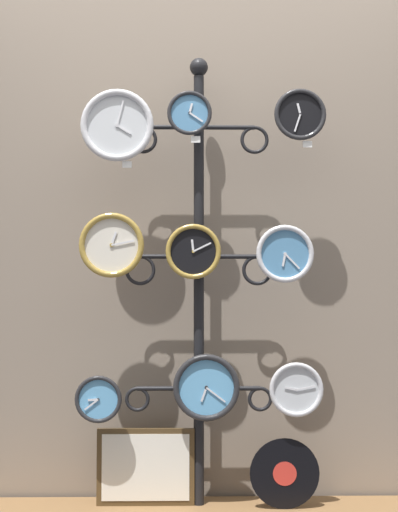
# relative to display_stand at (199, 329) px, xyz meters

# --- Properties ---
(shop_wall) EXTENTS (4.40, 0.04, 2.80)m
(shop_wall) POSITION_rel_display_stand_xyz_m (0.00, 0.16, 0.59)
(shop_wall) COLOR gray
(shop_wall) RESTS_ON ground_plane
(display_stand) EXTENTS (0.65, 0.35, 2.01)m
(display_stand) POSITION_rel_display_stand_xyz_m (0.00, 0.00, 0.00)
(display_stand) COLOR black
(display_stand) RESTS_ON ground_plane
(clock_top_left) EXTENTS (0.31, 0.04, 0.31)m
(clock_top_left) POSITION_rel_display_stand_xyz_m (-0.35, -0.09, 0.87)
(clock_top_left) COLOR silver
(clock_top_center) EXTENTS (0.19, 0.04, 0.19)m
(clock_top_center) POSITION_rel_display_stand_xyz_m (-0.04, -0.09, 0.93)
(clock_top_center) COLOR #4C84B2
(clock_top_right) EXTENTS (0.22, 0.04, 0.22)m
(clock_top_right) POSITION_rel_display_stand_xyz_m (0.43, -0.09, 0.92)
(clock_top_right) COLOR black
(clock_middle_left) EXTENTS (0.28, 0.04, 0.28)m
(clock_middle_left) POSITION_rel_display_stand_xyz_m (-0.37, -0.10, 0.36)
(clock_middle_left) COLOR silver
(clock_middle_center) EXTENTS (0.24, 0.04, 0.24)m
(clock_middle_center) POSITION_rel_display_stand_xyz_m (-0.03, -0.08, 0.33)
(clock_middle_center) COLOR black
(clock_middle_right) EXTENTS (0.25, 0.04, 0.25)m
(clock_middle_right) POSITION_rel_display_stand_xyz_m (0.37, -0.08, 0.32)
(clock_middle_right) COLOR #4C84B2
(clock_bottom_left) EXTENTS (0.20, 0.04, 0.20)m
(clock_bottom_left) POSITION_rel_display_stand_xyz_m (-0.42, -0.11, -0.28)
(clock_bottom_left) COLOR #60A8DB
(clock_bottom_center) EXTENTS (0.28, 0.04, 0.28)m
(clock_bottom_center) POSITION_rel_display_stand_xyz_m (0.03, -0.08, -0.24)
(clock_bottom_center) COLOR #60A8DB
(clock_bottom_right) EXTENTS (0.23, 0.04, 0.23)m
(clock_bottom_right) POSITION_rel_display_stand_xyz_m (0.41, -0.11, -0.25)
(clock_bottom_right) COLOR silver
(vinyl_record) EXTENTS (0.29, 0.01, 0.29)m
(vinyl_record) POSITION_rel_display_stand_xyz_m (0.36, -0.07, -0.60)
(vinyl_record) COLOR black
(vinyl_record) RESTS_ON low_shelf
(picture_frame) EXTENTS (0.42, 0.02, 0.32)m
(picture_frame) POSITION_rel_display_stand_xyz_m (-0.23, -0.01, -0.59)
(picture_frame) COLOR #4C381E
(picture_frame) RESTS_ON low_shelf
(price_tag_upper) EXTENTS (0.04, 0.00, 0.03)m
(price_tag_upper) POSITION_rel_display_stand_xyz_m (-0.31, -0.09, 0.71)
(price_tag_upper) COLOR white
(price_tag_mid) EXTENTS (0.04, 0.00, 0.03)m
(price_tag_mid) POSITION_rel_display_stand_xyz_m (-0.02, -0.09, 0.81)
(price_tag_mid) COLOR white
(price_tag_lower) EXTENTS (0.04, 0.00, 0.03)m
(price_tag_lower) POSITION_rel_display_stand_xyz_m (0.46, -0.10, 0.79)
(price_tag_lower) COLOR white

